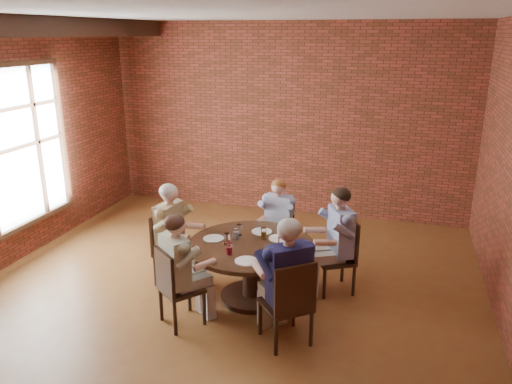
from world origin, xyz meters
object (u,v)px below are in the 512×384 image
(chair_b, at_px, (279,231))
(chair_a, at_px, (342,252))
(chair_c, at_px, (169,245))
(smartphone, at_px, (277,252))
(diner_e, at_px, (286,281))
(chair_d, at_px, (174,285))
(diner_c, at_px, (174,235))
(diner_a, at_px, (335,241))
(dining_table, at_px, (251,260))
(chair_e, at_px, (290,301))
(diner_d, at_px, (181,270))
(diner_b, at_px, (277,223))

(chair_b, bearing_deg, chair_a, -26.43)
(chair_b, xyz_separation_m, chair_c, (-1.26, -0.98, 0.03))
(chair_b, height_order, smartphone, chair_b)
(chair_c, relative_size, smartphone, 7.29)
(diner_e, bearing_deg, chair_d, -36.47)
(diner_c, bearing_deg, diner_a, -72.64)
(diner_a, bearing_deg, dining_table, -90.00)
(chair_a, bearing_deg, diner_e, -46.35)
(dining_table, height_order, diner_a, diner_a)
(diner_a, relative_size, chair_c, 1.45)
(smartphone, bearing_deg, chair_e, -73.39)
(diner_c, xyz_separation_m, chair_e, (1.77, -0.95, -0.15))
(chair_a, bearing_deg, chair_d, -79.34)
(chair_b, relative_size, chair_e, 0.91)
(chair_d, distance_m, diner_d, 0.18)
(chair_a, distance_m, diner_a, 0.19)
(diner_a, xyz_separation_m, chair_d, (-1.61, -1.32, -0.18))
(smartphone, bearing_deg, diner_b, 95.26)
(chair_e, bearing_deg, diner_e, -90.00)
(diner_b, bearing_deg, chair_a, -22.86)
(diner_b, bearing_deg, dining_table, -90.00)
(dining_table, distance_m, diner_b, 1.05)
(chair_c, distance_m, chair_d, 1.09)
(chair_a, bearing_deg, diner_d, -79.83)
(dining_table, height_order, chair_d, chair_d)
(dining_table, relative_size, chair_d, 1.67)
(diner_b, relative_size, diner_e, 0.88)
(diner_b, xyz_separation_m, smartphone, (0.29, -1.19, 0.12))
(diner_d, bearing_deg, chair_d, 90.00)
(chair_b, bearing_deg, dining_table, -90.00)
(chair_b, xyz_separation_m, diner_b, (-0.00, -0.08, 0.14))
(chair_d, bearing_deg, diner_a, -101.61)
(chair_b, xyz_separation_m, smartphone, (0.29, -1.27, 0.26))
(diner_c, bearing_deg, chair_b, -43.06)
(smartphone, bearing_deg, chair_d, -155.51)
(diner_c, bearing_deg, diner_d, -143.58)
(dining_table, relative_size, chair_e, 1.58)
(dining_table, relative_size, diner_c, 1.14)
(chair_b, height_order, chair_c, chair_c)
(chair_d, height_order, diner_e, diner_e)
(dining_table, xyz_separation_m, diner_e, (0.61, -0.75, 0.18))
(diner_b, height_order, diner_e, diner_e)
(chair_e, bearing_deg, diner_c, -67.55)
(diner_a, bearing_deg, diner_e, -43.54)
(chair_b, bearing_deg, diner_c, -136.20)
(chair_b, relative_size, chair_c, 0.94)
(chair_e, bearing_deg, dining_table, -90.00)
(chair_c, xyz_separation_m, smartphone, (1.55, -0.29, 0.24))
(diner_a, height_order, chair_c, diner_a)
(diner_b, bearing_deg, chair_e, -68.36)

